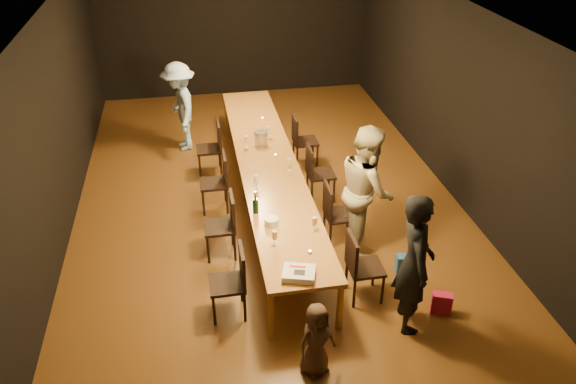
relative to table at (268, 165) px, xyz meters
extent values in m
plane|color=#472A11|center=(0.00, 0.00, -0.70)|extent=(10.00, 10.00, 0.00)
cube|color=black|center=(0.00, 5.00, 0.80)|extent=(6.00, 0.04, 3.00)
cube|color=black|center=(-3.00, 0.00, 0.80)|extent=(0.04, 10.00, 3.00)
cube|color=black|center=(3.00, 0.00, 0.80)|extent=(0.04, 10.00, 3.00)
cube|color=silver|center=(0.00, 0.00, 2.30)|extent=(6.00, 10.00, 0.04)
cube|color=#9C692D|center=(0.00, 0.00, 0.02)|extent=(0.90, 6.00, 0.05)
cylinder|color=#9C692D|center=(-0.40, -2.90, -0.35)|extent=(0.08, 0.08, 0.70)
cylinder|color=#9C692D|center=(0.40, -2.90, -0.35)|extent=(0.08, 0.08, 0.70)
cylinder|color=#9C692D|center=(-0.40, 2.90, -0.35)|extent=(0.08, 0.08, 0.70)
cylinder|color=#9C692D|center=(0.40, 2.90, -0.35)|extent=(0.08, 0.08, 0.70)
imported|color=black|center=(1.22, -2.94, 0.18)|extent=(0.53, 0.71, 1.77)
imported|color=#C1B591|center=(1.15, -1.35, 0.22)|extent=(0.75, 0.94, 1.85)
imported|color=#97BDEA|center=(-1.28, 2.26, 0.13)|extent=(0.78, 1.16, 1.66)
imported|color=#453126|center=(-0.01, -3.45, -0.25)|extent=(0.52, 0.44, 0.90)
cube|color=#C91E4F|center=(1.69, -2.85, -0.56)|extent=(0.27, 0.21, 0.28)
cube|color=#2960B3|center=(1.52, -2.04, -0.57)|extent=(0.23, 0.17, 0.27)
cube|color=white|center=(-0.06, -2.77, 0.09)|extent=(0.43, 0.38, 0.08)
cube|color=black|center=(-0.06, -2.81, 0.13)|extent=(0.14, 0.12, 0.00)
cube|color=red|center=(-0.06, -2.70, 0.13)|extent=(0.19, 0.08, 0.00)
cylinder|color=white|center=(-0.21, -1.71, 0.10)|extent=(0.24, 0.24, 0.10)
cylinder|color=#B4B3B8|center=(-0.02, 0.60, 0.17)|extent=(0.23, 0.23, 0.24)
cylinder|color=#B2B7B2|center=(0.15, -2.37, 0.06)|extent=(0.05, 0.05, 0.03)
cylinder|color=#B2B7B2|center=(0.15, 0.15, 0.06)|extent=(0.05, 0.05, 0.03)
cylinder|color=#B2B7B2|center=(0.15, 1.61, 0.06)|extent=(0.05, 0.05, 0.03)
camera|label=1|loc=(-1.06, -7.56, 4.09)|focal=35.00mm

